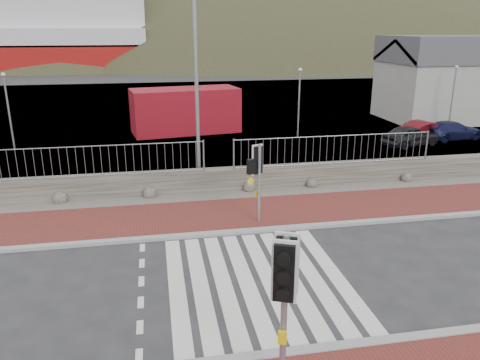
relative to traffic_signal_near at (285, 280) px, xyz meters
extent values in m
plane|color=#28282B|center=(0.38, 3.78, -2.20)|extent=(220.00, 220.00, 0.00)
cube|color=maroon|center=(0.38, 8.28, -2.16)|extent=(40.00, 3.00, 0.08)
cube|color=gray|center=(0.38, 0.78, -2.15)|extent=(40.00, 0.25, 0.12)
cube|color=gray|center=(0.38, 6.78, -2.15)|extent=(40.00, 0.25, 0.12)
cube|color=silver|center=(-1.72, 3.78, -2.20)|extent=(0.42, 5.60, 0.01)
cube|color=silver|center=(-1.12, 3.78, -2.20)|extent=(0.42, 5.60, 0.01)
cube|color=silver|center=(-0.52, 3.78, -2.20)|extent=(0.42, 5.60, 0.01)
cube|color=silver|center=(0.08, 3.78, -2.20)|extent=(0.42, 5.60, 0.01)
cube|color=silver|center=(0.68, 3.78, -2.20)|extent=(0.42, 5.60, 0.01)
cube|color=silver|center=(1.28, 3.78, -2.20)|extent=(0.42, 5.60, 0.01)
cube|color=silver|center=(1.88, 3.78, -2.20)|extent=(0.42, 5.60, 0.01)
cube|color=silver|center=(2.48, 3.78, -2.20)|extent=(0.42, 5.60, 0.01)
cube|color=#59544C|center=(0.38, 10.28, -2.17)|extent=(40.00, 1.50, 0.06)
cube|color=#423E36|center=(0.38, 11.08, -1.75)|extent=(40.00, 0.60, 0.90)
cylinder|color=gray|center=(-4.42, 10.93, -0.10)|extent=(8.40, 0.04, 0.04)
cylinder|color=gray|center=(-0.22, 10.93, -0.70)|extent=(0.07, 0.07, 1.20)
cylinder|color=gray|center=(5.18, 10.93, -0.10)|extent=(8.40, 0.04, 0.04)
cylinder|color=gray|center=(0.98, 10.93, -0.70)|extent=(0.07, 0.07, 1.20)
cylinder|color=gray|center=(9.38, 10.93, -0.70)|extent=(0.07, 0.07, 1.20)
cube|color=#4C4C4F|center=(0.38, 31.68, -2.20)|extent=(120.00, 40.00, 0.50)
cube|color=#3F4C54|center=(0.38, 66.68, -2.20)|extent=(220.00, 50.00, 0.05)
cube|color=silver|center=(-17.62, 71.68, 6.80)|extent=(30.00, 12.00, 6.00)
cube|color=#9E9E99|center=(20.38, 23.68, -0.20)|extent=(12.00, 6.00, 4.00)
cube|color=#4C4C51|center=(20.38, 23.68, 2.70)|extent=(12.20, 6.20, 1.80)
ellipsoid|color=#313620|center=(-14.62, 91.68, -22.20)|extent=(106.40, 68.40, 76.00)
ellipsoid|color=#313620|center=(30.38, 91.68, -28.20)|extent=(140.00, 90.00, 100.00)
ellipsoid|color=#313620|center=(75.38, 91.68, -22.20)|extent=(112.00, 72.00, 80.00)
cylinder|color=gray|center=(0.00, 0.00, -0.67)|extent=(0.12, 0.12, 3.06)
cube|color=gold|center=(0.00, 0.00, -1.06)|extent=(0.17, 0.14, 0.24)
cube|color=black|center=(0.00, 0.00, 0.25)|extent=(0.50, 0.41, 1.15)
sphere|color=#0CE53F|center=(0.00, 0.00, -0.07)|extent=(0.16, 0.16, 0.16)
cylinder|color=gray|center=(1.24, 7.47, -0.83)|extent=(0.11, 0.11, 2.74)
cube|color=gold|center=(1.24, 7.47, -1.18)|extent=(0.16, 0.12, 0.22)
cube|color=black|center=(1.24, 7.47, 0.00)|extent=(0.45, 0.36, 1.03)
sphere|color=#0CE53F|center=(1.24, 7.47, -0.30)|extent=(0.15, 0.15, 0.15)
cube|color=black|center=(0.92, 7.35, -0.15)|extent=(0.26, 0.22, 0.49)
cylinder|color=gray|center=(-0.33, 11.88, 2.27)|extent=(0.16, 0.16, 8.95)
cube|color=maroon|center=(-0.11, 22.59, -0.84)|extent=(6.92, 3.74, 2.74)
imported|color=black|center=(11.95, 16.60, -1.63)|extent=(3.65, 2.22, 1.16)
imported|color=#550C13|center=(13.64, 17.82, -1.64)|extent=(3.65, 2.17, 1.14)
imported|color=#13173C|center=(15.22, 17.61, -1.66)|extent=(3.94, 2.05, 1.09)
camera|label=1|loc=(-2.04, -6.80, 4.11)|focal=35.00mm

